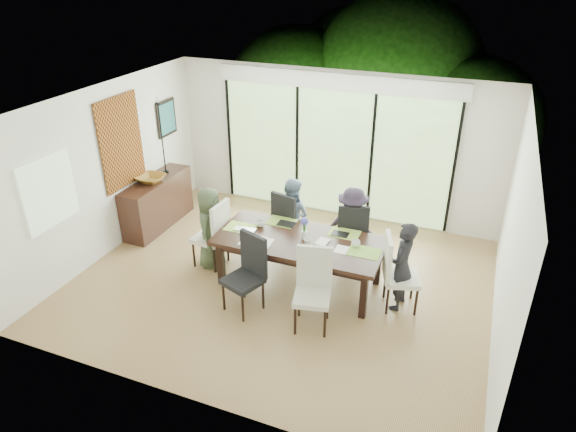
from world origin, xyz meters
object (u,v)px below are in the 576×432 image
at_px(chair_far_left, 292,221).
at_px(cup_c, 356,244).
at_px(vase, 304,235).
at_px(chair_far_right, 352,232).
at_px(cup_b, 307,242).
at_px(cup_a, 260,223).
at_px(chair_right_end, 403,273).
at_px(person_far_left, 292,216).
at_px(chair_near_left, 242,275).
at_px(person_left_end, 210,228).
at_px(bowl, 151,179).
at_px(person_right_end, 402,266).
at_px(person_far_right, 352,227).
at_px(table_top, 300,241).
at_px(chair_left_end, 209,233).
at_px(sideboard, 158,203).
at_px(chair_near_right, 312,292).
at_px(laptop, 244,231).

height_order(chair_far_left, cup_c, chair_far_left).
bearing_deg(vase, chair_far_right, 57.99).
distance_m(vase, cup_b, 0.18).
height_order(cup_a, cup_b, cup_a).
bearing_deg(chair_right_end, cup_b, 76.91).
xyz_separation_m(chair_far_right, person_far_left, (-1.00, -0.02, 0.10)).
height_order(chair_far_right, cup_c, chair_far_right).
xyz_separation_m(chair_near_left, person_far_left, (0.05, 1.70, 0.10)).
height_order(chair_far_left, cup_b, chair_far_left).
height_order(person_left_end, bowl, person_left_end).
distance_m(chair_near_left, person_right_end, 2.16).
bearing_deg(person_far_right, cup_a, 32.33).
distance_m(table_top, person_far_right, 1.00).
bearing_deg(chair_near_left, person_far_right, 78.98).
height_order(cup_a, bowl, bowl).
relative_size(chair_near_left, vase, 9.17).
relative_size(chair_far_left, cup_c, 8.87).
distance_m(chair_left_end, sideboard, 1.72).
xyz_separation_m(chair_near_left, sideboard, (-2.52, 1.67, -0.11)).
bearing_deg(chair_near_right, cup_a, 126.77).
bearing_deg(person_far_right, chair_right_end, 142.64).
bearing_deg(chair_near_right, person_left_end, 143.41).
relative_size(chair_far_right, person_left_end, 0.85).
height_order(chair_near_left, sideboard, chair_near_left).
height_order(table_top, person_far_left, person_far_left).
distance_m(chair_far_left, vase, 0.98).
bearing_deg(chair_near_left, table_top, 80.80).
xyz_separation_m(person_far_left, cup_a, (-0.25, -0.68, 0.16)).
bearing_deg(person_left_end, chair_right_end, -100.57).
bearing_deg(vase, chair_left_end, -178.15).
xyz_separation_m(person_left_end, laptop, (0.63, -0.10, 0.12)).
bearing_deg(cup_b, person_far_right, 66.73).
distance_m(chair_far_right, person_far_right, 0.10).
height_order(person_right_end, cup_a, person_right_end).
distance_m(person_far_right, cup_c, 0.79).
distance_m(person_far_right, cup_b, 1.02).
bearing_deg(cup_a, person_far_right, 28.55).
bearing_deg(table_top, chair_far_left, 117.90).
distance_m(chair_far_left, chair_far_right, 1.00).
bearing_deg(bowl, chair_far_left, 3.41).
distance_m(person_far_right, laptop, 1.68).
relative_size(chair_near_left, cup_b, 11.00).
relative_size(chair_far_left, person_far_right, 0.85).
relative_size(person_far_left, laptop, 3.91).
bearing_deg(cup_b, person_far_left, 122.83).
xyz_separation_m(chair_left_end, chair_right_end, (3.00, 0.00, 0.00)).
xyz_separation_m(laptop, cup_c, (1.65, 0.20, 0.04)).
bearing_deg(person_left_end, sideboard, 52.05).
relative_size(chair_far_left, chair_near_left, 1.00).
height_order(chair_left_end, chair_far_left, same).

